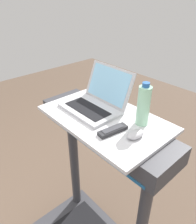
% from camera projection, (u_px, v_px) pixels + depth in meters
% --- Properties ---
extents(desk_board, '(0.72, 0.45, 0.02)m').
position_uv_depth(desk_board, '(105.00, 118.00, 1.21)').
color(desk_board, silver).
rests_on(desk_board, treadmill_base).
extents(laptop, '(0.34, 0.31, 0.23)m').
position_uv_depth(laptop, '(96.00, 101.00, 1.27)').
color(laptop, '#B7B7BC').
rests_on(laptop, desk_board).
extents(computer_mouse, '(0.07, 0.10, 0.03)m').
position_uv_depth(computer_mouse, '(135.00, 134.00, 1.03)').
color(computer_mouse, '#B2B2B7').
rests_on(computer_mouse, desk_board).
extents(water_bottle, '(0.07, 0.07, 0.23)m').
position_uv_depth(water_bottle, '(144.00, 105.00, 1.09)').
color(water_bottle, '#9EDBB2').
rests_on(water_bottle, desk_board).
extents(tv_remote, '(0.07, 0.17, 0.02)m').
position_uv_depth(tv_remote, '(113.00, 130.00, 1.07)').
color(tv_remote, '#232326').
rests_on(tv_remote, desk_board).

